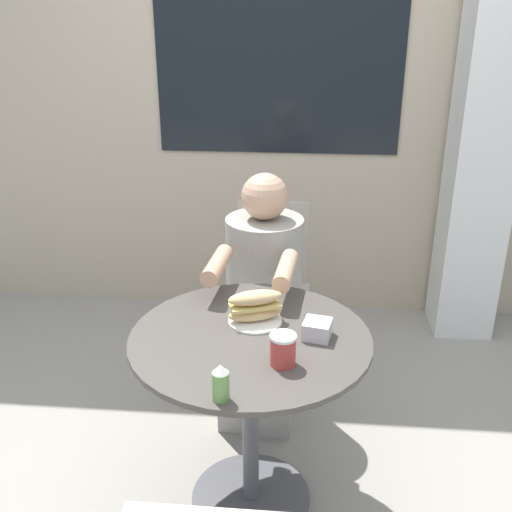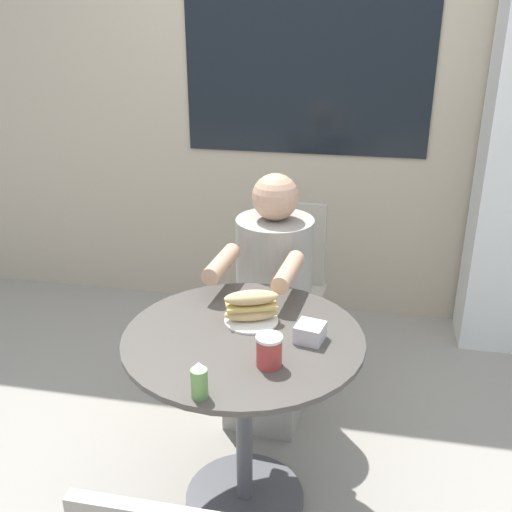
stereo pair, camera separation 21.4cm
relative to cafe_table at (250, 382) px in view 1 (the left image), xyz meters
name	(u,v)px [view 1 (the left image)]	position (x,y,z in m)	size (l,w,h in m)	color
ground_plane	(251,498)	(0.00, 0.00, -0.53)	(8.00, 8.00, 0.00)	gray
storefront_wall	(279,73)	(0.00, 1.66, 0.87)	(8.00, 0.09, 2.80)	#B7A88E
lattice_pillar	(487,120)	(1.08, 1.44, 0.67)	(0.32, 0.32, 2.40)	silver
cafe_table	(250,382)	(0.00, 0.00, 0.00)	(0.82, 0.82, 0.72)	#47423D
diner_chair	(270,274)	(0.01, 0.94, -0.01)	(0.41, 0.41, 0.87)	#ADA393
seated_diner	(262,314)	(0.00, 0.59, -0.05)	(0.38, 0.61, 1.11)	gray
sandwich_on_plate	(255,308)	(0.01, 0.10, 0.24)	(0.20, 0.19, 0.12)	white
drink_cup	(283,350)	(0.12, -0.16, 0.24)	(0.08, 0.08, 0.10)	#B73D38
napkin_box	(317,329)	(0.22, 0.01, 0.21)	(0.11, 0.11, 0.06)	silver
condiment_bottle	(221,383)	(-0.05, -0.36, 0.24)	(0.05, 0.05, 0.12)	#66934C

